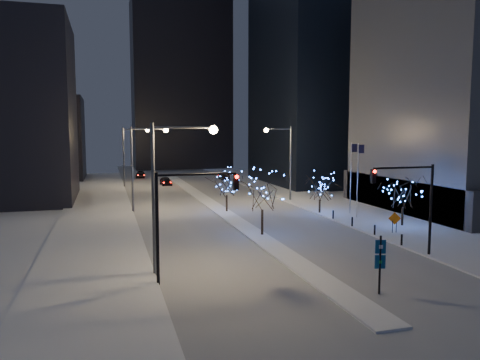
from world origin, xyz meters
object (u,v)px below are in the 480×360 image
object	(u,v)px
street_lamp_w_near	(170,177)
wayfinding_sign	(380,258)
traffic_signal_east	(414,195)
holiday_tree_plaza_far	(320,188)
street_lamp_w_mid	(141,156)
car_mid	(224,176)
street_lamp_east	(284,153)
construction_sign	(395,220)
holiday_tree_median_far	(227,183)
holiday_tree_plaza_near	(403,192)
car_far	(140,175)
holiday_tree_median_near	(262,191)
car_near	(166,181)
traffic_signal_west	(182,208)
street_lamp_w_far	(130,149)

from	to	relation	value
street_lamp_w_near	wayfinding_sign	distance (m)	13.99
traffic_signal_east	holiday_tree_plaza_far	bearing A→B (deg)	85.28
street_lamp_w_mid	car_mid	world-z (taller)	street_lamp_w_mid
street_lamp_east	traffic_signal_east	bearing A→B (deg)	-92.26
street_lamp_east	holiday_tree_plaza_far	bearing A→B (deg)	-87.63
street_lamp_east	construction_sign	world-z (taller)	street_lamp_east
construction_sign	street_lamp_w_mid	bearing A→B (deg)	158.37
car_mid	holiday_tree_median_far	size ratio (longest dim) A/B	0.88
holiday_tree_median_far	holiday_tree_plaza_near	xyz separation A→B (m)	(14.69, -12.75, 0.03)
street_lamp_w_near	car_mid	distance (m)	60.01
car_far	holiday_tree_median_far	size ratio (longest dim) A/B	0.90
traffic_signal_east	holiday_tree_median_near	distance (m)	13.05
car_near	holiday_tree_median_near	bearing A→B (deg)	-87.49
car_far	construction_sign	distance (m)	62.07
street_lamp_w_mid	traffic_signal_west	distance (m)	27.06
street_lamp_w_far	street_lamp_w_near	bearing A→B (deg)	-90.00
street_lamp_w_near	street_lamp_east	world-z (taller)	same
street_lamp_w_mid	traffic_signal_east	bearing A→B (deg)	-55.49
street_lamp_east	holiday_tree_plaza_far	world-z (taller)	street_lamp_east
street_lamp_w_far	car_far	size ratio (longest dim) A/B	2.23
traffic_signal_west	holiday_tree_plaza_near	distance (m)	26.11
street_lamp_w_near	car_far	world-z (taller)	street_lamp_w_near
holiday_tree_median_far	wayfinding_sign	size ratio (longest dim) A/B	1.43
street_lamp_w_mid	car_far	size ratio (longest dim) A/B	2.23
traffic_signal_east	holiday_tree_plaza_far	xyz separation A→B (m)	(1.56, 18.91, -1.74)
traffic_signal_east	wayfinding_sign	bearing A→B (deg)	-137.17
traffic_signal_east	street_lamp_w_near	bearing A→B (deg)	176.79
holiday_tree_median_near	street_lamp_east	bearing A→B (deg)	63.32
street_lamp_w_near	street_lamp_w_far	bearing A→B (deg)	90.00
street_lamp_w_near	street_lamp_east	bearing A→B (deg)	55.81
street_lamp_w_far	construction_sign	distance (m)	48.93
traffic_signal_east	traffic_signal_west	bearing A→B (deg)	-176.71
street_lamp_w_near	street_lamp_w_mid	xyz separation A→B (m)	(0.00, 25.00, 0.00)
holiday_tree_plaza_far	construction_sign	distance (m)	11.90
street_lamp_east	holiday_tree_plaza_near	distance (m)	19.88
street_lamp_w_near	car_far	xyz separation A→B (m)	(2.69, 65.49, -5.85)
traffic_signal_east	car_far	distance (m)	68.33
wayfinding_sign	street_lamp_w_far	bearing A→B (deg)	114.47
street_lamp_w_near	traffic_signal_west	xyz separation A→B (m)	(0.50, -2.00, -1.74)
street_lamp_w_near	street_lamp_w_mid	distance (m)	25.00
traffic_signal_east	holiday_tree_plaza_far	size ratio (longest dim) A/B	1.54
car_far	holiday_tree_plaza_near	distance (m)	60.47
holiday_tree_median_near	wayfinding_sign	size ratio (longest dim) A/B	1.74
street_lamp_w_near	holiday_tree_plaza_near	world-z (taller)	street_lamp_w_near
wayfinding_sign	street_lamp_east	bearing A→B (deg)	90.86
wayfinding_sign	car_far	bearing A→B (deg)	110.09
traffic_signal_east	construction_sign	bearing A→B (deg)	64.41
traffic_signal_west	street_lamp_w_mid	bearing A→B (deg)	91.06
street_lamp_east	car_near	xyz separation A→B (m)	(-13.02, 23.00, -5.72)
holiday_tree_median_far	wayfinding_sign	world-z (taller)	holiday_tree_median_far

